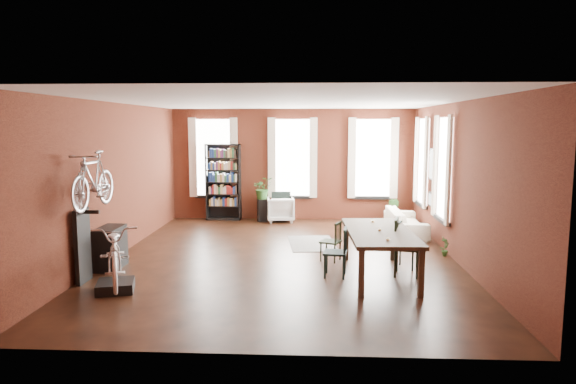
# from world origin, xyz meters

# --- Properties ---
(room) EXTENTS (9.00, 9.04, 3.22)m
(room) POSITION_xyz_m (0.25, 0.62, 2.14)
(room) COLOR black
(room) RESTS_ON ground
(dining_table) EXTENTS (1.23, 2.53, 0.85)m
(dining_table) POSITION_xyz_m (1.81, -1.20, 0.42)
(dining_table) COLOR #453829
(dining_table) RESTS_ON ground
(dining_chair_a) EXTENTS (0.46, 0.46, 0.89)m
(dining_chair_a) POSITION_xyz_m (1.01, -1.23, 0.45)
(dining_chair_a) COLOR #1B3C39
(dining_chair_a) RESTS_ON ground
(dining_chair_b) EXTENTS (0.49, 0.49, 0.80)m
(dining_chair_b) POSITION_xyz_m (0.96, -0.15, 0.40)
(dining_chair_b) COLOR black
(dining_chair_b) RESTS_ON ground
(dining_chair_c) EXTENTS (0.58, 0.58, 1.04)m
(dining_chair_c) POSITION_xyz_m (2.33, -1.10, 0.52)
(dining_chair_c) COLOR black
(dining_chair_c) RESTS_ON ground
(dining_chair_d) EXTENTS (0.53, 0.53, 0.87)m
(dining_chair_d) POSITION_xyz_m (2.40, -0.60, 0.44)
(dining_chair_d) COLOR #183535
(dining_chair_d) RESTS_ON ground
(bookshelf) EXTENTS (1.00, 0.32, 2.20)m
(bookshelf) POSITION_xyz_m (-2.00, 4.30, 1.10)
(bookshelf) COLOR black
(bookshelf) RESTS_ON ground
(white_armchair) EXTENTS (0.83, 0.79, 0.77)m
(white_armchair) POSITION_xyz_m (-0.33, 4.10, 0.39)
(white_armchair) COLOR silver
(white_armchair) RESTS_ON ground
(cream_sofa) EXTENTS (0.61, 2.08, 0.81)m
(cream_sofa) POSITION_xyz_m (2.95, 2.60, 0.41)
(cream_sofa) COLOR beige
(cream_sofa) RESTS_ON ground
(striped_rug) EXTENTS (1.20, 1.74, 0.01)m
(striped_rug) POSITION_xyz_m (0.58, 1.35, 0.01)
(striped_rug) COLOR black
(striped_rug) RESTS_ON ground
(bike_trainer) EXTENTS (0.72, 0.72, 0.17)m
(bike_trainer) POSITION_xyz_m (-2.66, -2.26, 0.08)
(bike_trainer) COLOR black
(bike_trainer) RESTS_ON ground
(bike_wall_rack) EXTENTS (0.16, 0.60, 1.30)m
(bike_wall_rack) POSITION_xyz_m (-3.40, -1.80, 0.65)
(bike_wall_rack) COLOR black
(bike_wall_rack) RESTS_ON ground
(console_table) EXTENTS (0.40, 0.80, 0.80)m
(console_table) POSITION_xyz_m (-3.28, -0.90, 0.40)
(console_table) COLOR black
(console_table) RESTS_ON ground
(plant_stand) EXTENTS (0.38, 0.38, 0.64)m
(plant_stand) POSITION_xyz_m (-0.82, 4.12, 0.32)
(plant_stand) COLOR black
(plant_stand) RESTS_ON ground
(plant_by_sofa) EXTENTS (0.64, 0.81, 0.32)m
(plant_by_sofa) POSITION_xyz_m (2.81, 4.02, 0.16)
(plant_by_sofa) COLOR #295522
(plant_by_sofa) RESTS_ON ground
(plant_small) EXTENTS (0.45, 0.44, 0.15)m
(plant_small) POSITION_xyz_m (3.37, 0.33, 0.07)
(plant_small) COLOR #285723
(plant_small) RESTS_ON ground
(bicycle_floor) EXTENTS (1.00, 1.19, 1.93)m
(bicycle_floor) POSITION_xyz_m (-2.62, -2.30, 1.13)
(bicycle_floor) COLOR beige
(bicycle_floor) RESTS_ON bike_trainer
(bicycle_hung) EXTENTS (0.47, 1.00, 1.66)m
(bicycle_hung) POSITION_xyz_m (-3.15, -1.80, 2.13)
(bicycle_hung) COLOR #A5A8AD
(bicycle_hung) RESTS_ON bike_wall_rack
(plant_on_stand) EXTENTS (0.75, 0.79, 0.49)m
(plant_on_stand) POSITION_xyz_m (-0.84, 4.11, 0.89)
(plant_on_stand) COLOR #2D6026
(plant_on_stand) RESTS_ON plant_stand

